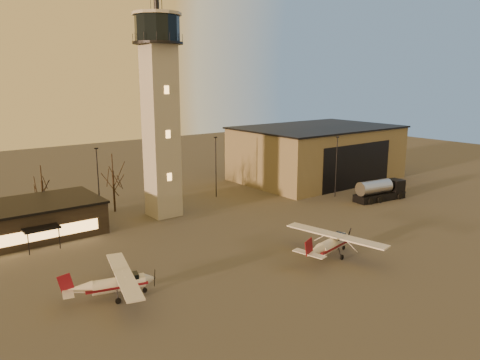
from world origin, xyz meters
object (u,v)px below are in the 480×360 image
object	(u,v)px
control_tower	(160,102)
fuel_truck	(379,192)
hangar	(317,153)
cessna_front	(333,246)
cessna_rear	(120,286)

from	to	relation	value
control_tower	fuel_truck	world-z (taller)	control_tower
hangar	fuel_truck	bearing A→B (deg)	-102.57
cessna_front	fuel_truck	bearing A→B (deg)	14.37
cessna_rear	fuel_truck	distance (m)	48.21
cessna_rear	hangar	bearing A→B (deg)	39.42
hangar	cessna_rear	bearing A→B (deg)	-154.40
cessna_rear	fuel_truck	size ratio (longest dim) A/B	1.18
hangar	cessna_rear	distance (m)	57.47
cessna_front	control_tower	bearing A→B (deg)	94.81
cessna_front	cessna_rear	distance (m)	23.70
control_tower	hangar	xyz separation A→B (m)	(36.00, 3.98, -11.17)
control_tower	hangar	world-z (taller)	control_tower
fuel_truck	control_tower	bearing A→B (deg)	164.27
hangar	fuel_truck	world-z (taller)	hangar
control_tower	cessna_rear	world-z (taller)	control_tower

